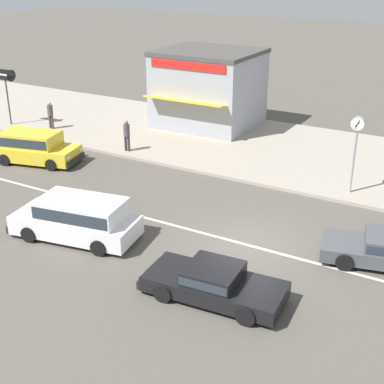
# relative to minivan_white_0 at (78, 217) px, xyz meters

# --- Properties ---
(ground_plane) EXTENTS (160.00, 160.00, 0.00)m
(ground_plane) POSITION_rel_minivan_white_0_xyz_m (5.65, 2.60, -0.85)
(ground_plane) COLOR #544F47
(lane_centre_stripe) EXTENTS (50.40, 0.14, 0.01)m
(lane_centre_stripe) POSITION_rel_minivan_white_0_xyz_m (5.65, 2.60, -0.84)
(lane_centre_stripe) COLOR silver
(lane_centre_stripe) RESTS_ON ground
(kerb_strip) EXTENTS (68.00, 10.00, 0.15)m
(kerb_strip) POSITION_rel_minivan_white_0_xyz_m (5.65, 12.88, -0.77)
(kerb_strip) COLOR #9E9384
(kerb_strip) RESTS_ON ground
(minivan_white_0) EXTENTS (5.02, 2.66, 1.56)m
(minivan_white_0) POSITION_rel_minivan_white_0_xyz_m (0.00, 0.00, 0.00)
(minivan_white_0) COLOR white
(minivan_white_0) RESTS_ON ground
(minivan_yellow_3) EXTENTS (4.63, 2.82, 1.56)m
(minivan_yellow_3) POSITION_rel_minivan_white_0_xyz_m (-7.40, 5.16, -0.00)
(minivan_yellow_3) COLOR yellow
(minivan_yellow_3) RESTS_ON ground
(sedan_black_4) EXTENTS (4.50, 2.15, 1.06)m
(sedan_black_4) POSITION_rel_minivan_white_0_xyz_m (6.09, -0.92, -0.31)
(sedan_black_4) COLOR black
(sedan_black_4) RESTS_ON ground
(street_clock) EXTENTS (0.60, 0.22, 3.40)m
(street_clock) POSITION_rel_minivan_white_0_xyz_m (7.65, 8.94, 1.80)
(street_clock) COLOR #9E9EA3
(street_clock) RESTS_ON kerb_strip
(arrow_signboard) EXTENTS (1.58, 0.70, 3.41)m
(arrow_signboard) POSITION_rel_minivan_white_0_xyz_m (-12.79, 9.02, 2.18)
(arrow_signboard) COLOR #4C4C51
(arrow_signboard) RESTS_ON kerb_strip
(pedestrian_mid_kerb) EXTENTS (0.34, 0.34, 1.67)m
(pedestrian_mid_kerb) POSITION_rel_minivan_white_0_xyz_m (-4.08, 8.56, 0.28)
(pedestrian_mid_kerb) COLOR #333338
(pedestrian_mid_kerb) RESTS_ON kerb_strip
(pedestrian_by_shop) EXTENTS (0.34, 0.34, 1.66)m
(pedestrian_by_shop) POSITION_rel_minivan_white_0_xyz_m (-10.49, 9.61, 0.27)
(pedestrian_by_shop) COLOR #4C4238
(pedestrian_by_shop) RESTS_ON kerb_strip
(shopfront_corner_warung) EXTENTS (5.73, 5.89, 4.51)m
(shopfront_corner_warung) POSITION_rel_minivan_white_0_xyz_m (-2.75, 15.17, 1.56)
(shopfront_corner_warung) COLOR #999EA8
(shopfront_corner_warung) RESTS_ON kerb_strip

